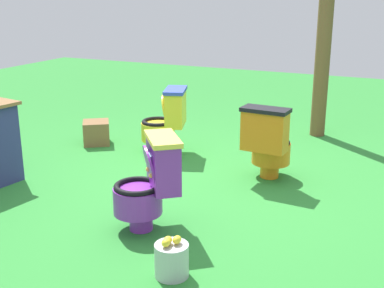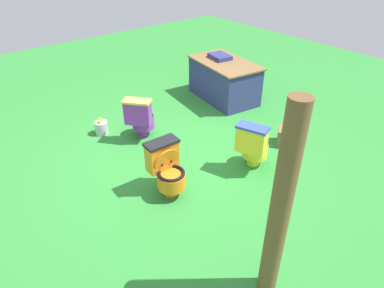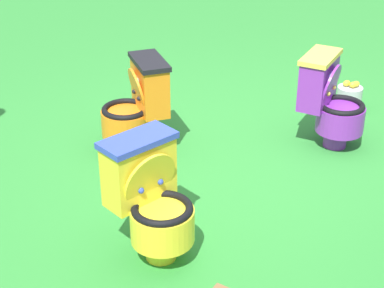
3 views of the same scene
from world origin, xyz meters
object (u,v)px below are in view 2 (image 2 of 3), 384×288
toilet_orange (167,168)px  small_crate (287,137)px  lemon_bucket (101,127)px  toilet_yellow (253,145)px  wooden_post (280,209)px  vendor_table (224,80)px  toilet_purple (141,117)px

toilet_orange → small_crate: 2.21m
toilet_orange → lemon_bucket: 1.95m
toilet_yellow → wooden_post: wooden_post is taller
toilet_orange → lemon_bucket: (-1.93, 0.03, -0.26)m
toilet_yellow → lemon_bucket: (-2.27, -1.23, -0.26)m
small_crate → toilet_yellow: bearing=-86.7°
toilet_orange → small_crate: bearing=176.1°
vendor_table → lemon_bucket: bearing=-96.5°
wooden_post → toilet_orange: bearing=176.5°
toilet_purple → wooden_post: wooden_post is taller
lemon_bucket → toilet_yellow: bearing=28.6°
toilet_yellow → lemon_bucket: size_ratio=2.63×
toilet_orange → wooden_post: size_ratio=0.36×
toilet_orange → toilet_yellow: bearing=168.7°
lemon_bucket → toilet_orange: bearing=-1.0°
toilet_orange → wooden_post: 1.88m
toilet_purple → lemon_bucket: size_ratio=2.63×
wooden_post → lemon_bucket: bearing=177.8°
toilet_purple → vendor_table: bearing=57.5°
toilet_yellow → small_crate: toilet_yellow is taller
vendor_table → toilet_purple: bearing=-83.5°
vendor_table → lemon_bucket: size_ratio=5.70×
vendor_table → wooden_post: wooden_post is taller
toilet_orange → lemon_bucket: size_ratio=2.63×
toilet_orange → toilet_purple: 1.48m
toilet_purple → toilet_orange: bearing=-58.6°
toilet_purple → wooden_post: 3.28m
toilet_purple → lemon_bucket: 0.75m
toilet_orange → toilet_purple: bearing=-106.1°
toilet_purple → lemon_bucket: bearing=-178.5°
lemon_bucket → wooden_post: bearing=-2.2°
vendor_table → toilet_orange: bearing=-57.9°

